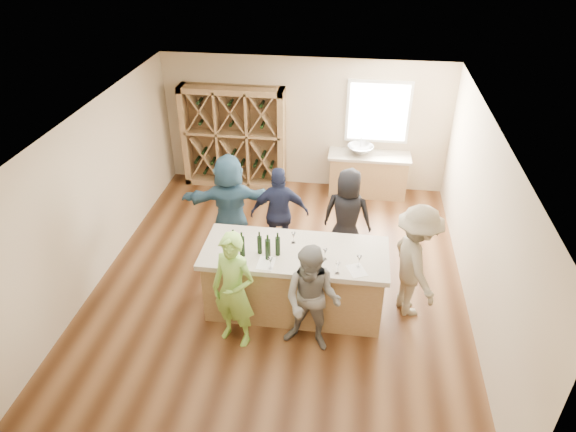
# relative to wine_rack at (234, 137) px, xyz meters

# --- Properties ---
(floor) EXTENTS (6.00, 7.00, 0.10)m
(floor) POSITION_rel_wine_rack_xyz_m (1.50, -3.27, -1.15)
(floor) COLOR #56341B
(floor) RESTS_ON ground
(ceiling) EXTENTS (6.00, 7.00, 0.10)m
(ceiling) POSITION_rel_wine_rack_xyz_m (1.50, -3.27, 1.75)
(ceiling) COLOR white
(ceiling) RESTS_ON ground
(wall_back) EXTENTS (6.00, 0.10, 2.80)m
(wall_back) POSITION_rel_wine_rack_xyz_m (1.50, 0.28, 0.30)
(wall_back) COLOR #C5AF8E
(wall_back) RESTS_ON ground
(wall_front) EXTENTS (6.00, 0.10, 2.80)m
(wall_front) POSITION_rel_wine_rack_xyz_m (1.50, -6.82, 0.30)
(wall_front) COLOR #C5AF8E
(wall_front) RESTS_ON ground
(wall_left) EXTENTS (0.10, 7.00, 2.80)m
(wall_left) POSITION_rel_wine_rack_xyz_m (-1.55, -3.27, 0.30)
(wall_left) COLOR #C5AF8E
(wall_left) RESTS_ON ground
(wall_right) EXTENTS (0.10, 7.00, 2.80)m
(wall_right) POSITION_rel_wine_rack_xyz_m (4.55, -3.27, 0.30)
(wall_right) COLOR #C5AF8E
(wall_right) RESTS_ON ground
(window_frame) EXTENTS (1.30, 0.06, 1.30)m
(window_frame) POSITION_rel_wine_rack_xyz_m (3.00, 0.20, 0.65)
(window_frame) COLOR white
(window_frame) RESTS_ON wall_back
(window_pane) EXTENTS (1.18, 0.01, 1.18)m
(window_pane) POSITION_rel_wine_rack_xyz_m (3.00, 0.17, 0.65)
(window_pane) COLOR white
(window_pane) RESTS_ON wall_back
(wine_rack) EXTENTS (2.20, 0.45, 2.20)m
(wine_rack) POSITION_rel_wine_rack_xyz_m (0.00, 0.00, 0.00)
(wine_rack) COLOR olive
(wine_rack) RESTS_ON floor
(back_counter_base) EXTENTS (1.60, 0.58, 0.86)m
(back_counter_base) POSITION_rel_wine_rack_xyz_m (2.90, -0.07, -0.67)
(back_counter_base) COLOR olive
(back_counter_base) RESTS_ON floor
(back_counter_top) EXTENTS (1.70, 0.62, 0.06)m
(back_counter_top) POSITION_rel_wine_rack_xyz_m (2.90, -0.07, -0.21)
(back_counter_top) COLOR #B4A893
(back_counter_top) RESTS_ON back_counter_base
(sink) EXTENTS (0.54, 0.54, 0.19)m
(sink) POSITION_rel_wine_rack_xyz_m (2.70, -0.07, -0.09)
(sink) COLOR silver
(sink) RESTS_ON back_counter_top
(faucet) EXTENTS (0.02, 0.02, 0.30)m
(faucet) POSITION_rel_wine_rack_xyz_m (2.70, 0.11, -0.03)
(faucet) COLOR silver
(faucet) RESTS_ON back_counter_top
(tasting_counter_base) EXTENTS (2.60, 1.00, 1.00)m
(tasting_counter_base) POSITION_rel_wine_rack_xyz_m (1.82, -3.90, -0.60)
(tasting_counter_base) COLOR olive
(tasting_counter_base) RESTS_ON floor
(tasting_counter_top) EXTENTS (2.72, 1.12, 0.08)m
(tasting_counter_top) POSITION_rel_wine_rack_xyz_m (1.82, -3.90, -0.06)
(tasting_counter_top) COLOR #B4A893
(tasting_counter_top) RESTS_ON tasting_counter_base
(wine_bottle_a) EXTENTS (0.09, 0.09, 0.32)m
(wine_bottle_a) POSITION_rel_wine_rack_xyz_m (0.95, -4.07, 0.14)
(wine_bottle_a) COLOR black
(wine_bottle_a) RESTS_ON tasting_counter_top
(wine_bottle_b) EXTENTS (0.09, 0.09, 0.32)m
(wine_bottle_b) POSITION_rel_wine_rack_xyz_m (1.09, -4.12, 0.14)
(wine_bottle_b) COLOR black
(wine_bottle_b) RESTS_ON tasting_counter_top
(wine_bottle_c) EXTENTS (0.09, 0.09, 0.28)m
(wine_bottle_c) POSITION_rel_wine_rack_xyz_m (1.32, -4.02, 0.12)
(wine_bottle_c) COLOR black
(wine_bottle_c) RESTS_ON tasting_counter_top
(wine_bottle_d) EXTENTS (0.10, 0.10, 0.32)m
(wine_bottle_d) POSITION_rel_wine_rack_xyz_m (1.46, -4.14, 0.14)
(wine_bottle_d) COLOR black
(wine_bottle_d) RESTS_ON tasting_counter_top
(wine_bottle_e) EXTENTS (0.09, 0.09, 0.29)m
(wine_bottle_e) POSITION_rel_wine_rack_xyz_m (1.58, -4.02, 0.13)
(wine_bottle_e) COLOR black
(wine_bottle_e) RESTS_ON tasting_counter_top
(wine_glass_a) EXTENTS (0.07, 0.07, 0.18)m
(wine_glass_a) POSITION_rel_wine_rack_xyz_m (1.54, -4.36, 0.07)
(wine_glass_a) COLOR white
(wine_glass_a) RESTS_ON tasting_counter_top
(wine_glass_b) EXTENTS (0.08, 0.08, 0.19)m
(wine_glass_b) POSITION_rel_wine_rack_xyz_m (2.02, -4.31, 0.08)
(wine_glass_b) COLOR white
(wine_glass_b) RESTS_ON tasting_counter_top
(wine_glass_c) EXTENTS (0.08, 0.08, 0.17)m
(wine_glass_c) POSITION_rel_wine_rack_xyz_m (2.46, -4.34, 0.07)
(wine_glass_c) COLOR white
(wine_glass_c) RESTS_ON tasting_counter_top
(wine_glass_d) EXTENTS (0.07, 0.07, 0.18)m
(wine_glass_d) POSITION_rel_wine_rack_xyz_m (2.26, -4.04, 0.07)
(wine_glass_d) COLOR white
(wine_glass_d) RESTS_ON tasting_counter_top
(wine_glass_e) EXTENTS (0.08, 0.08, 0.20)m
(wine_glass_e) POSITION_rel_wine_rack_xyz_m (2.74, -4.16, 0.08)
(wine_glass_e) COLOR white
(wine_glass_e) RESTS_ON tasting_counter_top
(tasting_menu_a) EXTENTS (0.25, 0.33, 0.00)m
(tasting_menu_a) POSITION_rel_wine_rack_xyz_m (1.45, -4.25, -0.02)
(tasting_menu_a) COLOR white
(tasting_menu_a) RESTS_ON tasting_counter_top
(tasting_menu_b) EXTENTS (0.29, 0.34, 0.00)m
(tasting_menu_b) POSITION_rel_wine_rack_xyz_m (2.08, -4.25, -0.02)
(tasting_menu_b) COLOR white
(tasting_menu_b) RESTS_ON tasting_counter_top
(tasting_menu_c) EXTENTS (0.32, 0.37, 0.00)m
(tasting_menu_c) POSITION_rel_wine_rack_xyz_m (2.72, -4.24, -0.02)
(tasting_menu_c) COLOR white
(tasting_menu_c) RESTS_ON tasting_counter_top
(person_near_left) EXTENTS (0.77, 0.66, 1.79)m
(person_near_left) POSITION_rel_wine_rack_xyz_m (1.08, -4.68, -0.20)
(person_near_left) COLOR #8CC64C
(person_near_left) RESTS_ON floor
(person_near_right) EXTENTS (0.88, 0.59, 1.67)m
(person_near_right) POSITION_rel_wine_rack_xyz_m (2.15, -4.66, -0.26)
(person_near_right) COLOR slate
(person_near_right) RESTS_ON floor
(person_server) EXTENTS (0.89, 1.30, 1.84)m
(person_server) POSITION_rel_wine_rack_xyz_m (3.57, -3.71, -0.18)
(person_server) COLOR gray
(person_server) RESTS_ON floor
(person_far_mid) EXTENTS (1.06, 0.65, 1.71)m
(person_far_mid) POSITION_rel_wine_rack_xyz_m (1.38, -2.53, -0.25)
(person_far_mid) COLOR #191E38
(person_far_mid) RESTS_ON floor
(person_far_right) EXTENTS (0.91, 0.67, 1.71)m
(person_far_right) POSITION_rel_wine_rack_xyz_m (2.53, -2.45, -0.24)
(person_far_right) COLOR black
(person_far_right) RESTS_ON floor
(person_far_left) EXTENTS (1.80, 0.93, 1.85)m
(person_far_left) POSITION_rel_wine_rack_xyz_m (0.50, -2.46, -0.18)
(person_far_left) COLOR #335972
(person_far_left) RESTS_ON floor
(wine_glass_f) EXTENTS (0.07, 0.07, 0.18)m
(wine_glass_f) POSITION_rel_wine_rack_xyz_m (1.77, -3.70, 0.07)
(wine_glass_f) COLOR white
(wine_glass_f) RESTS_ON tasting_counter_top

